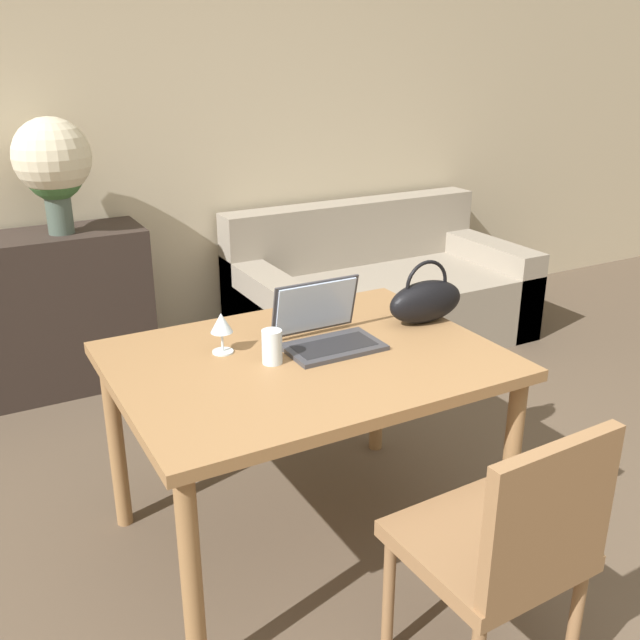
# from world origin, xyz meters

# --- Properties ---
(wall_back) EXTENTS (10.00, 0.06, 2.70)m
(wall_back) POSITION_xyz_m (0.00, 2.83, 1.35)
(wall_back) COLOR beige
(wall_back) RESTS_ON ground_plane
(dining_table) EXTENTS (1.28, 0.97, 0.75)m
(dining_table) POSITION_xyz_m (-0.11, 0.79, 0.67)
(dining_table) COLOR olive
(dining_table) RESTS_ON ground_plane
(chair) EXTENTS (0.46, 0.46, 0.87)m
(chair) POSITION_xyz_m (0.04, -0.05, 0.50)
(chair) COLOR olive
(chair) RESTS_ON ground_plane
(couch) EXTENTS (1.77, 0.95, 0.82)m
(couch) POSITION_xyz_m (1.20, 2.33, 0.28)
(couch) COLOR gray
(couch) RESTS_ON ground_plane
(sideboard) EXTENTS (1.23, 0.40, 0.85)m
(sideboard) POSITION_xyz_m (-0.80, 2.57, 0.43)
(sideboard) COLOR #332823
(sideboard) RESTS_ON ground_plane
(laptop) EXTENTS (0.33, 0.27, 0.22)m
(laptop) POSITION_xyz_m (-0.00, 0.86, 0.81)
(laptop) COLOR #38383D
(laptop) RESTS_ON dining_table
(drinking_glass) EXTENTS (0.07, 0.07, 0.12)m
(drinking_glass) POSITION_xyz_m (-0.24, 0.80, 0.81)
(drinking_glass) COLOR silver
(drinking_glass) RESTS_ON dining_table
(wine_glass) EXTENTS (0.08, 0.08, 0.14)m
(wine_glass) POSITION_xyz_m (-0.35, 0.96, 0.85)
(wine_glass) COLOR silver
(wine_glass) RESTS_ON dining_table
(handbag) EXTENTS (0.32, 0.13, 0.24)m
(handbag) POSITION_xyz_m (0.44, 0.86, 0.84)
(handbag) COLOR black
(handbag) RESTS_ON dining_table
(flower_vase) EXTENTS (0.38, 0.38, 0.57)m
(flower_vase) POSITION_xyz_m (-0.59, 2.54, 1.20)
(flower_vase) COLOR #47564C
(flower_vase) RESTS_ON sideboard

